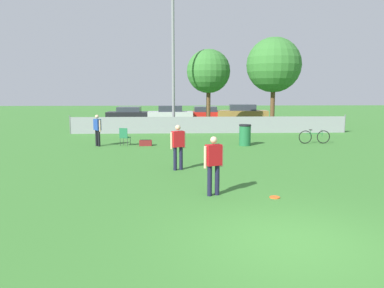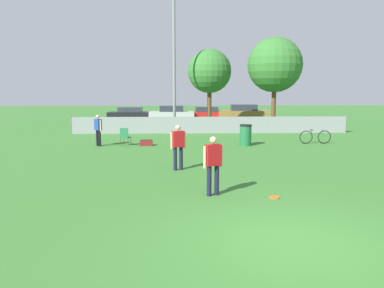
{
  "view_description": "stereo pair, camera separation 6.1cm",
  "coord_description": "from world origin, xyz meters",
  "views": [
    {
      "loc": [
        -2.23,
        -6.71,
        2.92
      ],
      "look_at": [
        -1.69,
        5.96,
        1.05
      ],
      "focal_mm": 35.0,
      "sensor_mm": 36.0,
      "label": 1
    },
    {
      "loc": [
        -2.17,
        -6.71,
        2.92
      ],
      "look_at": [
        -1.69,
        5.96,
        1.05
      ],
      "focal_mm": 35.0,
      "sensor_mm": 36.0,
      "label": 2
    }
  ],
  "objects": [
    {
      "name": "tree_far_right",
      "position": [
        4.79,
        20.29,
        4.61
      ],
      "size": [
        3.91,
        3.91,
        6.58
      ],
      "color": "brown",
      "rests_on": "ground_plane"
    },
    {
      "name": "spectator_in_blue",
      "position": [
        -6.26,
        12.55,
        0.93
      ],
      "size": [
        0.44,
        0.45,
        1.62
      ],
      "rotation": [
        0.0,
        0.0,
        2.32
      ],
      "color": "black",
      "rests_on": "ground_plane"
    },
    {
      "name": "trash_bin",
      "position": [
        1.35,
        12.44,
        0.55
      ],
      "size": [
        0.63,
        0.63,
        1.1
      ],
      "color": "#1E6638",
      "rests_on": "ground_plane"
    },
    {
      "name": "player_defender_red",
      "position": [
        -1.21,
        3.3,
        0.95
      ],
      "size": [
        0.55,
        0.37,
        1.65
      ],
      "rotation": [
        0.0,
        0.0,
        0.39
      ],
      "color": "#191933",
      "rests_on": "ground_plane"
    },
    {
      "name": "folding_chair_sideline",
      "position": [
        -4.91,
        12.65,
        0.52
      ],
      "size": [
        0.55,
        0.55,
        0.93
      ],
      "rotation": [
        0.0,
        0.0,
        2.87
      ],
      "color": "#333338",
      "rests_on": "ground_plane"
    },
    {
      "name": "tree_near_pole",
      "position": [
        0.24,
        21.77,
        4.22
      ],
      "size": [
        3.27,
        3.27,
        5.88
      ],
      "color": "brown",
      "rests_on": "ground_plane"
    },
    {
      "name": "parked_car_silver",
      "position": [
        -2.74,
        26.93,
        0.71
      ],
      "size": [
        4.03,
        1.77,
        1.46
      ],
      "rotation": [
        0.0,
        0.0,
        0.03
      ],
      "color": "black",
      "rests_on": "ground_plane"
    },
    {
      "name": "parked_car_tan",
      "position": [
        3.92,
        27.78,
        0.73
      ],
      "size": [
        4.72,
        2.11,
        1.52
      ],
      "rotation": [
        0.0,
        0.0,
        -0.07
      ],
      "color": "black",
      "rests_on": "ground_plane"
    },
    {
      "name": "frisbee_disc",
      "position": [
        0.43,
        3.0,
        0.01
      ],
      "size": [
        0.28,
        0.28,
        0.03
      ],
      "color": "#E5591E",
      "rests_on": "ground_plane"
    },
    {
      "name": "ground_plane",
      "position": [
        0.0,
        0.0,
        0.0
      ],
      "size": [
        120.0,
        120.0,
        0.0
      ],
      "primitive_type": "plane",
      "color": "#38722D"
    },
    {
      "name": "fence_backline",
      "position": [
        0.0,
        18.0,
        0.55
      ],
      "size": [
        18.4,
        0.07,
        1.21
      ],
      "color": "gray",
      "rests_on": "ground_plane"
    },
    {
      "name": "light_pole",
      "position": [
        -2.4,
        19.31,
        5.46
      ],
      "size": [
        0.9,
        0.36,
        9.36
      ],
      "color": "gray",
      "rests_on": "ground_plane"
    },
    {
      "name": "player_thrower_red",
      "position": [
        -2.16,
        6.63,
        0.95
      ],
      "size": [
        0.54,
        0.38,
        1.65
      ],
      "rotation": [
        0.0,
        0.0,
        0.43
      ],
      "color": "#191933",
      "rests_on": "ground_plane"
    },
    {
      "name": "bicycle_sideline",
      "position": [
        5.22,
        12.98,
        0.37
      ],
      "size": [
        1.71,
        0.44,
        0.76
      ],
      "rotation": [
        0.0,
        0.0,
        0.0
      ],
      "color": "black",
      "rests_on": "ground_plane"
    },
    {
      "name": "gear_bag_sideline",
      "position": [
        -3.82,
        12.61,
        0.14
      ],
      "size": [
        0.64,
        0.35,
        0.31
      ],
      "color": "maroon",
      "rests_on": "ground_plane"
    },
    {
      "name": "parked_car_red",
      "position": [
        0.48,
        28.11,
        0.64
      ],
      "size": [
        3.98,
        1.85,
        1.3
      ],
      "rotation": [
        0.0,
        0.0,
        0.02
      ],
      "color": "black",
      "rests_on": "ground_plane"
    },
    {
      "name": "parked_car_dark",
      "position": [
        -6.62,
        28.57,
        0.63
      ],
      "size": [
        4.14,
        1.93,
        1.27
      ],
      "rotation": [
        0.0,
        0.0,
        -0.03
      ],
      "color": "black",
      "rests_on": "ground_plane"
    }
  ]
}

